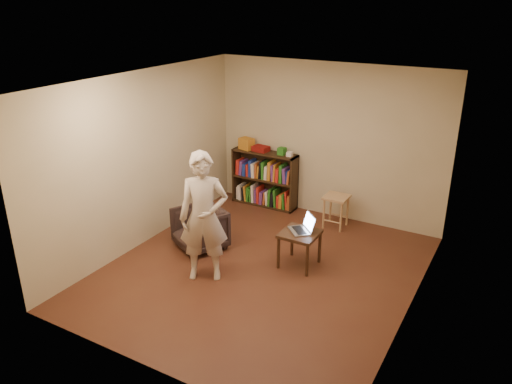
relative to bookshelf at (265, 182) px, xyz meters
The scene contains 15 objects.
floor 2.40m from the bookshelf, 62.50° to the right, with size 4.50×4.50×0.00m, color #4E2519.
ceiling 3.20m from the bookshelf, 62.50° to the right, with size 4.50×4.50×0.00m, color white.
wall_back 1.40m from the bookshelf, ahead, with size 4.00×4.00×0.00m, color beige.
wall_left 2.44m from the bookshelf, 113.49° to the right, with size 4.50×4.50×0.00m, color beige.
wall_right 3.83m from the bookshelf, 34.12° to the right, with size 4.50×4.50×0.00m, color beige.
bookshelf is the anchor object (origin of this frame).
box_yellow 0.76m from the bookshelf, behind, with size 0.24×0.18×0.20m, color orange.
red_cloth 0.61m from the bookshelf, behind, with size 0.28×0.20×0.09m, color maroon.
box_green 0.70m from the bookshelf, ahead, with size 0.12×0.12×0.12m, color #27721E.
box_white 0.77m from the bookshelf, ahead, with size 0.10×0.10×0.08m, color white.
stool 1.48m from the bookshelf, ahead, with size 0.38×0.38×0.54m.
armchair 1.95m from the bookshelf, 91.41° to the right, with size 0.67×0.69×0.63m, color #312421.
side_table 2.24m from the bookshelf, 48.90° to the right, with size 0.50×0.50×0.51m.
laptop 2.21m from the bookshelf, 47.35° to the right, with size 0.45×0.45×0.24m.
person 2.67m from the bookshelf, 78.99° to the right, with size 0.64×0.42×1.76m, color beige.
Camera 1 is at (2.91, -5.28, 3.59)m, focal length 35.00 mm.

